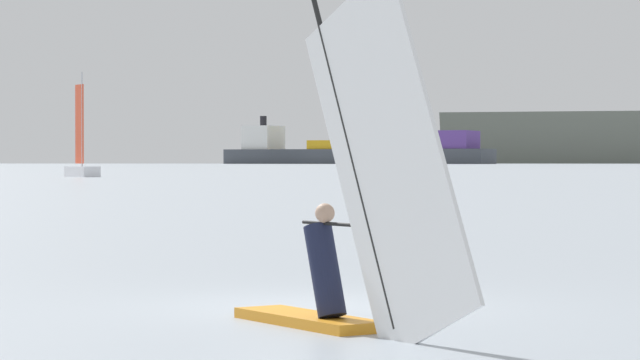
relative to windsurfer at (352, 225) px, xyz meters
The scene contains 5 objects.
ground_plane 3.04m from the windsurfer, 97.63° to the left, with size 4000.00×4000.00×0.00m, color #9EA8B2.
windsurfer is the anchor object (origin of this frame).
cargo_ship 852.51m from the windsurfer, 90.50° to the left, with size 160.83×85.98×28.87m.
distant_headland 1263.73m from the windsurfer, 92.91° to the left, with size 920.16×491.23×34.64m, color #60665B.
small_sailboat 156.18m from the windsurfer, 102.24° to the left, with size 5.00×6.16×12.06m.
Camera 1 is at (0.59, -18.72, 1.86)m, focal length 83.04 mm.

